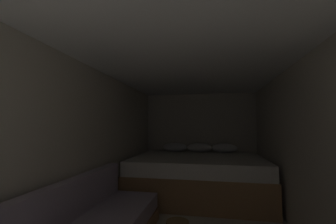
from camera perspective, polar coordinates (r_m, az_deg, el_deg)
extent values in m
cube|color=beige|center=(5.04, 8.25, -6.73)|extent=(2.53, 0.05, 2.01)
cube|color=beige|center=(2.86, -20.53, -8.80)|extent=(0.05, 5.13, 2.01)
cube|color=beige|center=(2.64, 33.61, -8.83)|extent=(0.05, 5.13, 2.01)
cube|color=white|center=(2.56, 5.26, 13.67)|extent=(2.53, 5.13, 0.05)
cube|color=#9E7247|center=(4.20, 7.73, -17.77)|extent=(2.31, 1.75, 0.49)
cube|color=white|center=(4.13, 7.68, -12.91)|extent=(2.27, 1.71, 0.23)
ellipsoid|color=white|center=(4.81, 1.83, -9.13)|extent=(0.52, 0.34, 0.19)
ellipsoid|color=white|center=(4.76, 14.46, -9.07)|extent=(0.52, 0.34, 0.19)
ellipsoid|color=white|center=(4.75, 8.11, -9.16)|extent=(0.52, 0.34, 0.19)
cube|color=#AD9EB2|center=(2.26, -29.57, -21.87)|extent=(0.12, 2.72, 0.39)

